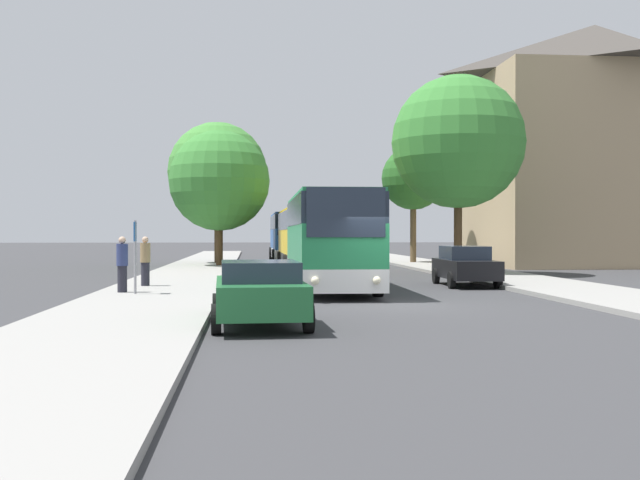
# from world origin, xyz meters

# --- Properties ---
(ground_plane) EXTENTS (300.00, 300.00, 0.00)m
(ground_plane) POSITION_xyz_m (0.00, 0.00, 0.00)
(ground_plane) COLOR #38383A
(ground_plane) RESTS_ON ground
(sidewalk_left) EXTENTS (4.00, 120.00, 0.15)m
(sidewalk_left) POSITION_xyz_m (-7.00, 0.00, 0.07)
(sidewalk_left) COLOR gray
(sidewalk_left) RESTS_ON ground_plane
(sidewalk_right) EXTENTS (4.00, 120.00, 0.15)m
(sidewalk_right) POSITION_xyz_m (7.00, 0.00, 0.07)
(sidewalk_right) COLOR gray
(sidewalk_right) RESTS_ON ground_plane
(building_right_background) EXTENTS (14.39, 11.08, 15.25)m
(building_right_background) POSITION_xyz_m (17.71, 24.84, 7.62)
(building_right_background) COLOR tan
(building_right_background) RESTS_ON ground_plane
(bus_front) EXTENTS (2.93, 10.90, 3.38)m
(bus_front) POSITION_xyz_m (-1.23, 6.04, 1.80)
(bus_front) COLOR silver
(bus_front) RESTS_ON ground_plane
(bus_middle) EXTENTS (2.88, 10.25, 3.29)m
(bus_middle) POSITION_xyz_m (-1.07, 18.71, 1.76)
(bus_middle) COLOR #2D2D2D
(bus_middle) RESTS_ON ground_plane
(bus_rear) EXTENTS (2.73, 11.50, 3.39)m
(bus_rear) POSITION_xyz_m (-1.27, 31.77, 1.81)
(bus_rear) COLOR silver
(bus_rear) RESTS_ON ground_plane
(parked_car_left_curb) EXTENTS (2.18, 4.28, 1.42)m
(parked_car_left_curb) POSITION_xyz_m (-3.85, -4.45, 0.75)
(parked_car_left_curb) COLOR #236B38
(parked_car_left_curb) RESTS_ON ground_plane
(parked_car_right_near) EXTENTS (2.04, 4.44, 1.53)m
(parked_car_right_near) POSITION_xyz_m (4.20, 7.36, 0.80)
(parked_car_right_near) COLOR black
(parked_car_right_near) RESTS_ON ground_plane
(bus_stop_sign) EXTENTS (0.08, 0.45, 2.28)m
(bus_stop_sign) POSITION_xyz_m (-7.59, 2.79, 1.57)
(bus_stop_sign) COLOR gray
(bus_stop_sign) RESTS_ON sidewalk_left
(pedestrian_waiting_near) EXTENTS (0.36, 0.36, 1.77)m
(pedestrian_waiting_near) POSITION_xyz_m (-8.10, 3.46, 1.05)
(pedestrian_waiting_near) COLOR #23232D
(pedestrian_waiting_near) RESTS_ON sidewalk_left
(pedestrian_waiting_far) EXTENTS (0.36, 0.36, 1.76)m
(pedestrian_waiting_far) POSITION_xyz_m (-7.78, 6.40, 1.04)
(pedestrian_waiting_far) COLOR #23232D
(pedestrian_waiting_far) RESTS_ON sidewalk_left
(tree_left_near) EXTENTS (6.34, 6.34, 9.01)m
(tree_left_near) POSITION_xyz_m (-6.14, 27.61, 5.98)
(tree_left_near) COLOR #47331E
(tree_left_near) RESTS_ON sidewalk_left
(tree_left_far) EXTENTS (5.93, 5.93, 7.96)m
(tree_left_far) POSITION_xyz_m (-5.86, 23.69, 5.14)
(tree_left_far) COLOR #47331E
(tree_left_far) RESTS_ON sidewalk_left
(tree_right_near) EXTENTS (6.48, 6.48, 9.57)m
(tree_right_near) POSITION_xyz_m (6.04, 14.89, 6.47)
(tree_right_near) COLOR #47331E
(tree_right_near) RESTS_ON sidewalk_right
(tree_right_mid) EXTENTS (4.16, 4.16, 7.58)m
(tree_right_mid) POSITION_xyz_m (6.60, 27.47, 5.62)
(tree_right_mid) COLOR brown
(tree_right_mid) RESTS_ON sidewalk_right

